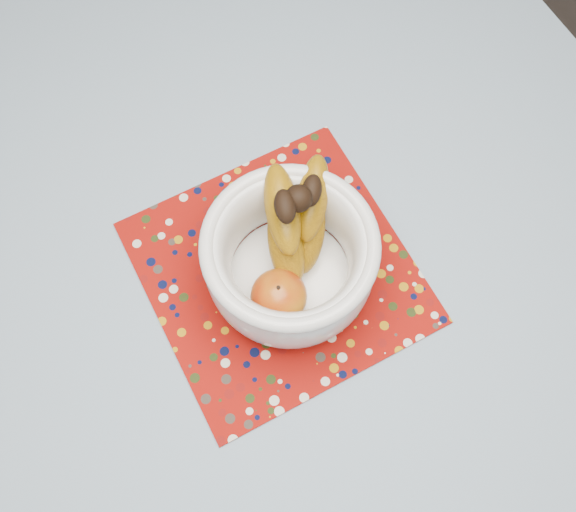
{
  "coord_description": "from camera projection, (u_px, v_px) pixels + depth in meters",
  "views": [
    {
      "loc": [
        -0.11,
        -0.31,
        1.65
      ],
      "look_at": [
        0.04,
        -0.02,
        0.84
      ],
      "focal_mm": 42.0,
      "sensor_mm": 36.0,
      "label": 1
    }
  ],
  "objects": [
    {
      "name": "table",
      "position": [
        256.0,
        298.0,
        1.03
      ],
      "size": [
        1.2,
        1.2,
        0.75
      ],
      "color": "brown",
      "rests_on": "ground"
    },
    {
      "name": "tablecloth",
      "position": [
        253.0,
        280.0,
        0.95
      ],
      "size": [
        1.32,
        1.32,
        0.01
      ],
      "primitive_type": "cube",
      "color": "#6183A1",
      "rests_on": "table"
    },
    {
      "name": "placemat",
      "position": [
        278.0,
        272.0,
        0.95
      ],
      "size": [
        0.36,
        0.36,
        0.0
      ],
      "primitive_type": "cube",
      "rotation": [
        0.0,
        0.0,
        -0.01
      ],
      "color": "maroon",
      "rests_on": "tablecloth"
    },
    {
      "name": "fruit_bowl",
      "position": [
        293.0,
        249.0,
        0.87
      ],
      "size": [
        0.25,
        0.24,
        0.2
      ],
      "color": "silver",
      "rests_on": "placemat"
    }
  ]
}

